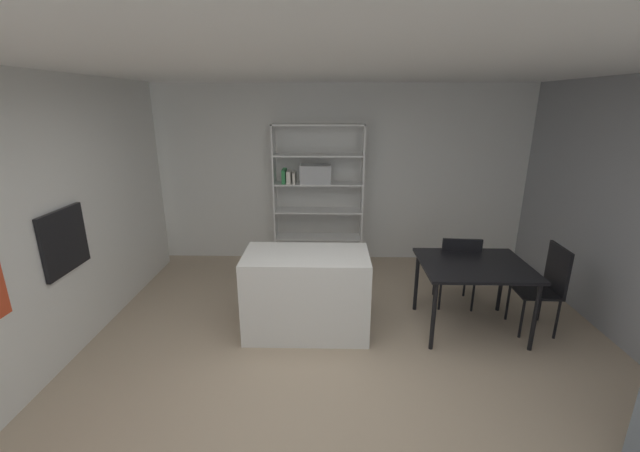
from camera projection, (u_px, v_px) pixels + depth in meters
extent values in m
plane|color=tan|center=(319.00, 388.00, 3.47)|extent=(8.67, 8.67, 0.00)
cube|color=white|center=(319.00, 56.00, 2.68)|extent=(6.17, 6.31, 0.06)
cube|color=silver|center=(324.00, 175.00, 6.07)|extent=(6.17, 0.06, 2.64)
cube|color=black|center=(64.00, 241.00, 3.70)|extent=(0.04, 0.61, 0.59)
cylinder|color=#B7BABC|center=(55.00, 215.00, 3.63)|extent=(0.02, 0.49, 0.02)
cube|color=silver|center=(307.00, 293.00, 4.24)|extent=(1.29, 0.71, 0.88)
cube|color=white|center=(275.00, 197.00, 5.87)|extent=(0.02, 0.33, 2.09)
cube|color=white|center=(362.00, 198.00, 5.84)|extent=(0.02, 0.33, 2.09)
cube|color=white|center=(318.00, 125.00, 5.55)|extent=(1.29, 0.33, 0.02)
cube|color=white|center=(318.00, 263.00, 6.16)|extent=(1.29, 0.33, 0.02)
cube|color=white|center=(318.00, 237.00, 6.04)|extent=(1.25, 0.33, 0.02)
cube|color=white|center=(318.00, 211.00, 5.91)|extent=(1.25, 0.33, 0.02)
cube|color=white|center=(318.00, 184.00, 5.79)|extent=(1.25, 0.33, 0.02)
cube|color=white|center=(318.00, 155.00, 5.67)|extent=(1.25, 0.33, 0.02)
cube|color=#338E4C|center=(284.00, 176.00, 5.77)|extent=(0.05, 0.27, 0.20)
cube|color=silver|center=(289.00, 177.00, 5.77)|extent=(0.06, 0.27, 0.17)
cube|color=silver|center=(294.00, 177.00, 5.77)|extent=(0.03, 0.27, 0.16)
cube|color=#B7BABC|center=(315.00, 174.00, 5.75)|extent=(0.44, 0.29, 0.26)
cube|color=black|center=(474.00, 265.00, 4.19)|extent=(1.11, 0.92, 0.03)
cylinder|color=black|center=(434.00, 316.00, 3.93)|extent=(0.04, 0.04, 0.73)
cylinder|color=black|center=(535.00, 317.00, 3.91)|extent=(0.04, 0.04, 0.73)
cylinder|color=black|center=(417.00, 281.00, 4.69)|extent=(0.04, 0.04, 0.73)
cylinder|color=black|center=(501.00, 282.00, 4.67)|extent=(0.04, 0.04, 0.73)
cube|color=black|center=(535.00, 291.00, 4.26)|extent=(0.43, 0.44, 0.03)
cube|color=black|center=(558.00, 269.00, 4.17)|extent=(0.04, 0.43, 0.49)
cylinder|color=black|center=(508.00, 302.00, 4.51)|extent=(0.03, 0.03, 0.44)
cylinder|color=black|center=(522.00, 319.00, 4.16)|extent=(0.03, 0.03, 0.44)
cylinder|color=black|center=(540.00, 303.00, 4.50)|extent=(0.03, 0.03, 0.44)
cylinder|color=black|center=(557.00, 320.00, 4.15)|extent=(0.03, 0.03, 0.44)
cube|color=black|center=(455.00, 268.00, 4.83)|extent=(0.47, 0.48, 0.03)
cube|color=black|center=(461.00, 257.00, 4.56)|extent=(0.44, 0.06, 0.43)
cylinder|color=black|center=(465.00, 280.00, 5.06)|extent=(0.03, 0.03, 0.45)
cylinder|color=black|center=(435.00, 278.00, 5.10)|extent=(0.03, 0.03, 0.45)
cylinder|color=black|center=(473.00, 294.00, 4.69)|extent=(0.03, 0.03, 0.45)
cylinder|color=black|center=(440.00, 292.00, 4.73)|extent=(0.03, 0.03, 0.45)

